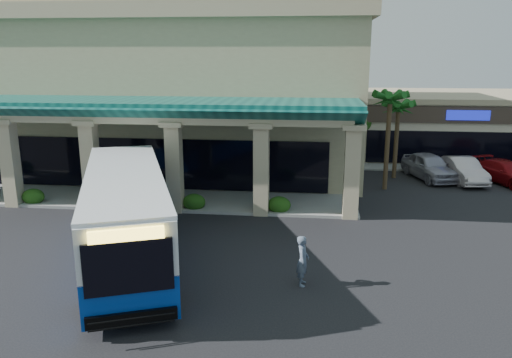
# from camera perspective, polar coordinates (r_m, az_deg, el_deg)

# --- Properties ---
(ground) EXTENTS (110.00, 110.00, 0.00)m
(ground) POSITION_cam_1_polar(r_m,az_deg,el_deg) (21.18, -4.96, -8.25)
(ground) COLOR black
(main_building) EXTENTS (30.80, 14.80, 11.35)m
(main_building) POSITION_cam_1_polar(r_m,az_deg,el_deg) (37.25, -12.51, 10.14)
(main_building) COLOR tan
(main_building) RESTS_ON ground
(arcade) EXTENTS (30.00, 6.20, 5.70)m
(arcade) POSITION_cam_1_polar(r_m,az_deg,el_deg) (29.09, -18.02, 3.13)
(arcade) COLOR #0C4C47
(arcade) RESTS_ON ground
(strip_mall) EXTENTS (22.50, 12.50, 4.90)m
(strip_mall) POSITION_cam_1_polar(r_m,az_deg,el_deg) (45.73, 24.40, 5.83)
(strip_mall) COLOR beige
(strip_mall) RESTS_ON ground
(palm_0) EXTENTS (2.40, 2.40, 6.60)m
(palm_0) POSITION_cam_1_polar(r_m,az_deg,el_deg) (30.88, 14.84, 4.81)
(palm_0) COLOR #165318
(palm_0) RESTS_ON ground
(palm_1) EXTENTS (2.40, 2.40, 5.80)m
(palm_1) POSITION_cam_1_polar(r_m,az_deg,el_deg) (34.02, 15.78, 4.89)
(palm_1) COLOR #165318
(palm_1) RESTS_ON ground
(broadleaf_tree) EXTENTS (2.60, 2.60, 4.81)m
(broadleaf_tree) POSITION_cam_1_polar(r_m,az_deg,el_deg) (38.75, 11.66, 5.45)
(broadleaf_tree) COLOR #1D4810
(broadleaf_tree) RESTS_ON ground
(transit_bus) EXTENTS (7.40, 12.87, 3.54)m
(transit_bus) POSITION_cam_1_polar(r_m,az_deg,el_deg) (20.57, -14.60, -4.12)
(transit_bus) COLOR #0738A3
(transit_bus) RESTS_ON ground
(pedestrian) EXTENTS (0.46, 0.68, 1.85)m
(pedestrian) POSITION_cam_1_polar(r_m,az_deg,el_deg) (17.99, 5.36, -9.27)
(pedestrian) COLOR slate
(pedestrian) RESTS_ON ground
(car_silver) EXTENTS (3.32, 5.35, 1.70)m
(car_silver) POSITION_cam_1_polar(r_m,az_deg,el_deg) (34.80, 19.19, 1.39)
(car_silver) COLOR #A09EAE
(car_silver) RESTS_ON ground
(car_white) EXTENTS (2.30, 4.91, 1.56)m
(car_white) POSITION_cam_1_polar(r_m,az_deg,el_deg) (34.79, 22.53, 0.97)
(car_white) COLOR beige
(car_white) RESTS_ON ground
(car_red) EXTENTS (3.88, 5.35, 1.44)m
(car_red) POSITION_cam_1_polar(r_m,az_deg,el_deg) (35.48, 26.71, 0.67)
(car_red) COLOR maroon
(car_red) RESTS_ON ground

